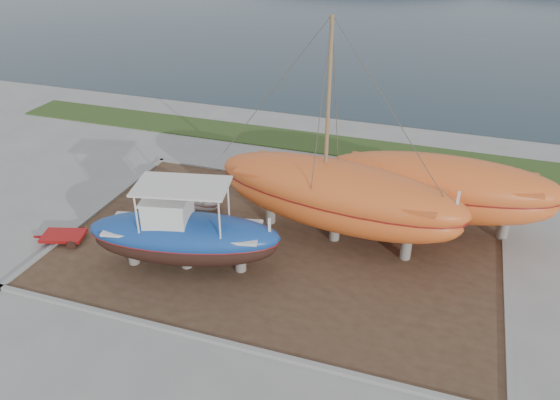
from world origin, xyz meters
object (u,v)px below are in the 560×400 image
(orange_sailboat, at_px, (340,139))
(red_trailer, at_px, (64,238))
(white_dinghy, at_px, (188,196))
(blue_caique, at_px, (183,227))
(orange_bare_hull, at_px, (438,195))

(orange_sailboat, bearing_deg, red_trailer, -152.25)
(white_dinghy, height_order, red_trailer, white_dinghy)
(blue_caique, height_order, red_trailer, blue_caique)
(white_dinghy, xyz_separation_m, orange_bare_hull, (11.24, 1.85, 1.05))
(blue_caique, bearing_deg, red_trailer, 167.80)
(orange_sailboat, xyz_separation_m, orange_bare_hull, (3.97, 2.34, -3.01))
(blue_caique, height_order, orange_sailboat, orange_sailboat)
(blue_caique, relative_size, orange_sailboat, 0.70)
(orange_sailboat, bearing_deg, blue_caique, -134.49)
(blue_caique, distance_m, orange_sailboat, 7.02)
(orange_sailboat, relative_size, red_trailer, 4.12)
(orange_bare_hull, height_order, red_trailer, orange_bare_hull)
(orange_bare_hull, distance_m, red_trailer, 16.31)
(blue_caique, relative_size, white_dinghy, 1.86)
(white_dinghy, height_order, orange_bare_hull, orange_bare_hull)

